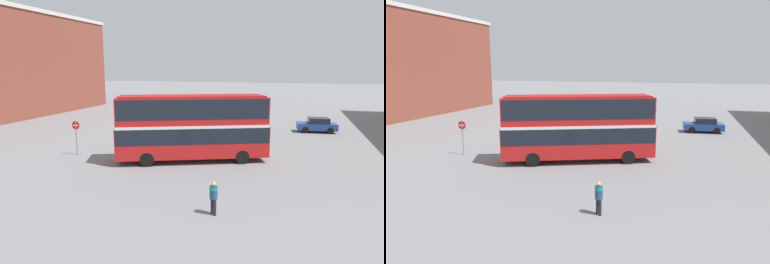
{
  "view_description": "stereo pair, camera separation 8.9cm",
  "coord_description": "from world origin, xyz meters",
  "views": [
    {
      "loc": [
        8.72,
        -23.31,
        6.87
      ],
      "look_at": [
        1.66,
        -0.13,
        2.16
      ],
      "focal_mm": 32.0,
      "sensor_mm": 36.0,
      "label": 1
    },
    {
      "loc": [
        8.8,
        -23.28,
        6.87
      ],
      "look_at": [
        1.66,
        -0.13,
        2.16
      ],
      "focal_mm": 32.0,
      "sensor_mm": 36.0,
      "label": 2
    }
  ],
  "objects": [
    {
      "name": "no_entry_sign",
      "position": [
        -7.41,
        -1.12,
        1.81
      ],
      "size": [
        0.65,
        0.08,
        2.68
      ],
      "color": "gray",
      "rests_on": "ground_plane"
    },
    {
      "name": "parked_car_kerb_near",
      "position": [
        10.99,
        14.21,
        0.77
      ],
      "size": [
        4.11,
        2.19,
        1.53
      ],
      "rotation": [
        0.0,
        0.0,
        3.25
      ],
      "color": "navy",
      "rests_on": "ground_plane"
    },
    {
      "name": "pedestrian_foreground",
      "position": [
        5.3,
        -8.64,
        0.98
      ],
      "size": [
        0.56,
        0.56,
        1.61
      ],
      "rotation": [
        0.0,
        0.0,
        3.9
      ],
      "color": "#232328",
      "rests_on": "ground_plane"
    },
    {
      "name": "parked_car_kerb_far",
      "position": [
        0.55,
        9.78,
        0.78
      ],
      "size": [
        4.2,
        2.59,
        1.55
      ],
      "rotation": [
        0.0,
        0.0,
        0.19
      ],
      "color": "slate",
      "rests_on": "ground_plane"
    },
    {
      "name": "ground_plane",
      "position": [
        0.0,
        0.0,
        0.0
      ],
      "size": [
        240.0,
        240.0,
        0.0
      ],
      "primitive_type": "plane",
      "color": "slate"
    },
    {
      "name": "double_decker_bus",
      "position": [
        1.66,
        -0.13,
        2.74
      ],
      "size": [
        10.94,
        6.46,
        4.79
      ],
      "rotation": [
        0.0,
        0.0,
        0.4
      ],
      "color": "red",
      "rests_on": "ground_plane"
    }
  ]
}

